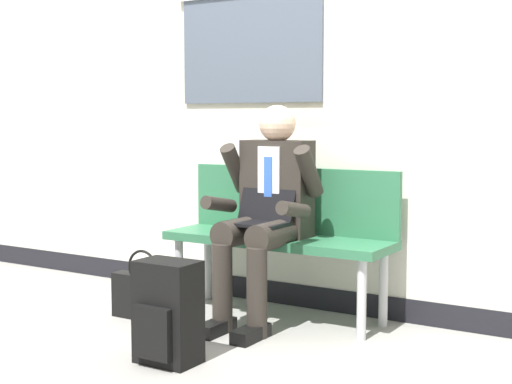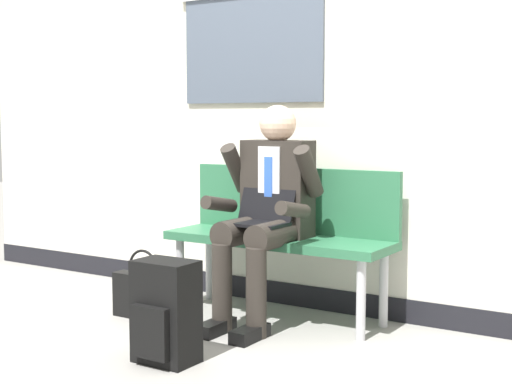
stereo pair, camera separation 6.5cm
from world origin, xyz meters
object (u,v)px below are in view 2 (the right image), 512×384
Objects in this scene: person_seated at (266,208)px; backpack at (165,313)px; bench_with_person at (284,227)px; handbag at (144,295)px.

backpack is (-0.04, -0.84, -0.42)m from person_seated.
bench_with_person reaches higher than handbag.
person_seated reaches higher than bench_with_person.
bench_with_person is 0.90m from handbag.
person_seated is at bearing 26.15° from handbag.
person_seated is at bearing 87.50° from backpack.
person_seated reaches higher than backpack.
person_seated is (-0.00, -0.20, 0.13)m from bench_with_person.
person_seated reaches higher than handbag.
bench_with_person is at bearing 90.00° from person_seated.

